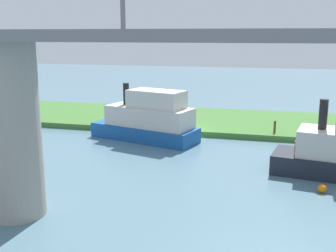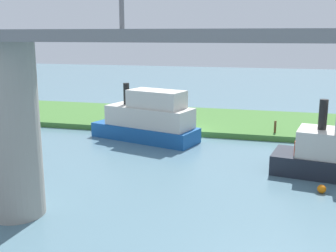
# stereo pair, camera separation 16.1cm
# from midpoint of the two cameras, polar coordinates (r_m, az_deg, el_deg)

# --- Properties ---
(ground_plane) EXTENTS (160.00, 160.00, 0.00)m
(ground_plane) POSITION_cam_midpoint_polar(r_m,az_deg,el_deg) (36.93, 2.21, -1.39)
(ground_plane) COLOR slate
(grassy_bank) EXTENTS (80.00, 12.00, 0.50)m
(grassy_bank) POSITION_cam_midpoint_polar(r_m,az_deg,el_deg) (42.61, 3.97, 0.83)
(grassy_bank) COLOR #427533
(grassy_bank) RESTS_ON ground
(bridge_pylon) EXTENTS (2.74, 2.74, 8.65)m
(bridge_pylon) POSITION_cam_midpoint_polar(r_m,az_deg,el_deg) (21.36, -20.76, -0.70)
(bridge_pylon) COLOR #9E998E
(bridge_pylon) RESTS_ON ground
(bridge_span) EXTENTS (71.89, 4.30, 3.25)m
(bridge_span) POSITION_cam_midpoint_polar(r_m,az_deg,el_deg) (20.87, -21.78, 12.30)
(bridge_span) COLOR slate
(bridge_span) RESTS_ON bridge_pylon
(person_on_bank) EXTENTS (0.50, 0.50, 1.39)m
(person_on_bank) POSITION_cam_midpoint_polar(r_m,az_deg,el_deg) (41.11, -4.05, 1.74)
(person_on_bank) COLOR #2D334C
(person_on_bank) RESTS_ON grassy_bank
(mooring_post) EXTENTS (0.20, 0.20, 1.06)m
(mooring_post) POSITION_cam_midpoint_polar(r_m,az_deg,el_deg) (37.08, 14.80, -0.12)
(mooring_post) COLOR brown
(mooring_post) RESTS_ON grassy_bank
(houseboat_blue) EXTENTS (9.91, 5.65, 4.81)m
(houseboat_blue) POSITION_cam_midpoint_polar(r_m,az_deg,el_deg) (35.21, -2.72, 0.88)
(houseboat_blue) COLOR #195199
(houseboat_blue) RESTS_ON ground
(marker_buoy) EXTENTS (0.50, 0.50, 0.50)m
(marker_buoy) POSITION_cam_midpoint_polar(r_m,az_deg,el_deg) (25.48, 20.77, -8.18)
(marker_buoy) COLOR orange
(marker_buoy) RESTS_ON ground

